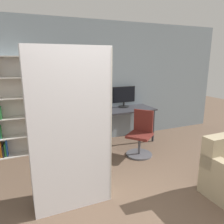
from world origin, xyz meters
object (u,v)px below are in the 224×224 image
Objects in this scene: mattress_far at (67,127)px; office_chair at (140,138)px; monitor at (124,96)px; bookshelf at (6,110)px; mattress_near at (72,132)px.

office_chair is at bearing 26.52° from mattress_far.
bookshelf is (-2.51, 0.04, -0.10)m from monitor.
monitor is 0.28× the size of mattress_far.
mattress_near is 0.24m from mattress_far.
mattress_near is at bearing -68.79° from bookshelf.
bookshelf is 0.95× the size of mattress_far.
monitor is at bearing -0.85° from bookshelf.
mattress_far is at bearing -66.30° from bookshelf.
mattress_far is (0.00, 0.24, -0.00)m from mattress_near.
office_chair is (-0.10, -0.95, -0.69)m from monitor.
bookshelf is 0.95× the size of mattress_near.
mattress_near is at bearing -90.00° from mattress_far.
mattress_near is at bearing -130.71° from monitor.
monitor reaches higher than office_chair.
mattress_near reaches higher than office_chair.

